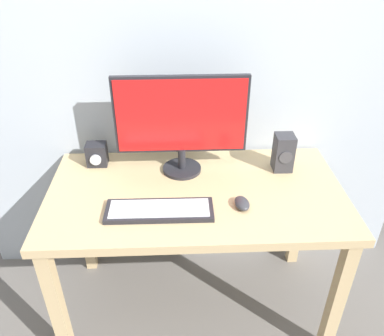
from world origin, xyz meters
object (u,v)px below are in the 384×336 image
(monitor, at_px, (181,120))
(audio_controller, at_px, (97,154))
(desk, at_px, (196,207))
(mouse, at_px, (242,203))
(keyboard_primary, at_px, (159,210))
(speaker_right, at_px, (283,153))

(monitor, height_order, audio_controller, monitor)
(desk, relative_size, mouse, 13.68)
(desk, bearing_deg, audio_controller, 152.80)
(desk, distance_m, monitor, 0.41)
(keyboard_primary, distance_m, mouse, 0.35)
(mouse, bearing_deg, monitor, 121.74)
(desk, xyz_separation_m, keyboard_primary, (-0.16, -0.15, 0.11))
(keyboard_primary, relative_size, mouse, 4.60)
(monitor, xyz_separation_m, speaker_right, (0.49, -0.02, -0.17))
(keyboard_primary, distance_m, audio_controller, 0.51)
(speaker_right, distance_m, audio_controller, 0.91)
(monitor, xyz_separation_m, keyboard_primary, (-0.10, -0.33, -0.25))
(monitor, distance_m, speaker_right, 0.52)
(desk, height_order, speaker_right, speaker_right)
(monitor, distance_m, audio_controller, 0.47)
(mouse, height_order, audio_controller, audio_controller)
(keyboard_primary, bearing_deg, speaker_right, 28.15)
(desk, distance_m, speaker_right, 0.49)
(monitor, distance_m, mouse, 0.46)
(desk, distance_m, audio_controller, 0.56)
(desk, bearing_deg, mouse, -33.94)
(monitor, bearing_deg, mouse, -51.14)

